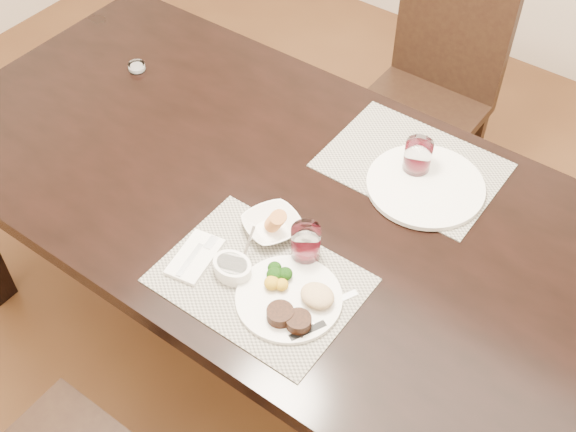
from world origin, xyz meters
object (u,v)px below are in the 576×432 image
Objects in this scene: dinner_plate at (292,299)px; steak_knife at (314,324)px; chair_far at (431,86)px; wine_glass_near at (306,245)px; cracker_bowl at (272,225)px; far_plate at (425,185)px.

dinner_plate is 0.08m from steak_knife.
wine_glass_near is at bearing -79.29° from chair_far.
wine_glass_near is at bearing 91.79° from dinner_plate.
cracker_bowl reaches higher than far_plate.
chair_far is 1.26m from dinner_plate.
wine_glass_near reaches higher than dinner_plate.
wine_glass_near is at bearing 157.22° from steak_knife.
chair_far is at bearing 114.67° from far_plate.
far_plate is at bearing 117.64° from steak_knife.
steak_knife is at bearing -37.39° from dinner_plate.
wine_glass_near reaches higher than steak_knife.
cracker_bowl reaches higher than steak_knife.
wine_glass_near is 0.40m from far_plate.
dinner_plate reaches higher than far_plate.
wine_glass_near is (0.11, -0.02, 0.02)m from cracker_bowl.
chair_far is 2.91× the size of far_plate.
steak_knife is (0.08, -0.02, -0.01)m from dinner_plate.
chair_far is 1.30m from steak_knife.
cracker_bowl reaches higher than dinner_plate.
dinner_plate is 2.51× the size of wine_glass_near.
far_plate is at bearing -65.33° from chair_far.
dinner_plate is 1.20× the size of steak_knife.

